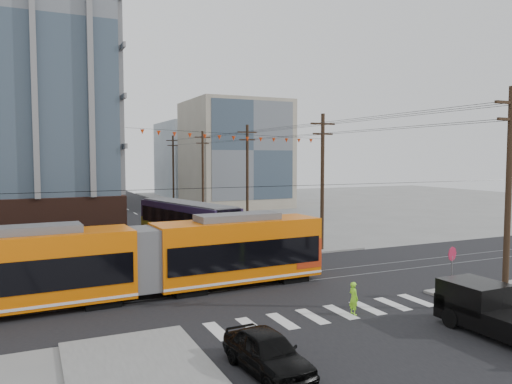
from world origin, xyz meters
The scene contains 16 objects.
ground centered at (0.00, 0.00, 0.00)m, with size 160.00×160.00×0.00m, color slate.
bg_bldg_ne_near centered at (16.00, 48.00, 8.00)m, with size 14.00×14.00×16.00m, color gray.
bg_bldg_nw_far centered at (-14.00, 72.00, 10.00)m, with size 16.00×18.00×20.00m, color gray.
bg_bldg_ne_far centered at (18.00, 68.00, 7.00)m, with size 16.00×16.00×14.00m, color #8C99A5.
utility_pole_near centered at (8.50, -6.00, 5.50)m, with size 0.30×0.30×11.00m, color black.
utility_pole_far centered at (8.50, 56.00, 5.50)m, with size 0.30×0.30×11.00m, color black.
streetcar centered at (-7.40, 3.62, 2.04)m, with size 21.20×2.98×4.09m, color #DB5F04, non-canonical shape.
city_bus centered at (-0.15, 19.51, 1.83)m, with size 2.80×12.92×3.66m, color #291C40, non-canonical shape.
pickup_truck centered at (5.02, -8.95, 1.03)m, with size 2.17×6.07×2.06m, color black, non-canonical shape.
black_sedan centered at (-5.44, -7.66, 0.75)m, with size 1.77×4.41×1.50m, color black.
parked_car_silver centered at (-5.19, 14.33, 0.72)m, with size 1.52×4.37×1.44m, color #A1A1A1.
parked_car_white centered at (-5.30, 18.86, 0.66)m, with size 1.85×4.56×1.32m, color silver.
parked_car_grey centered at (-5.57, 22.71, 0.71)m, with size 2.36×5.11×1.42m, color slate.
pedestrian centered at (1.16, -3.56, 0.80)m, with size 0.58×0.38×1.60m, color #9CFF2B.
stop_sign centered at (7.66, -3.36, 1.30)m, with size 0.79×0.79×2.60m, color #A51535, non-canonical shape.
jersey_barrier centered at (8.30, 13.90, 0.36)m, with size 0.80×3.56×0.71m, color slate.
Camera 1 is at (-12.90, -22.99, 7.59)m, focal length 35.00 mm.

